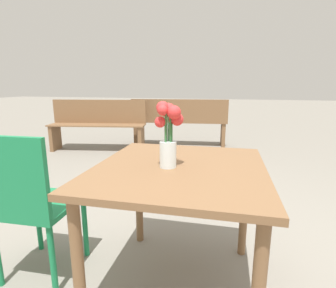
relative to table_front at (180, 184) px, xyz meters
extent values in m
plane|color=gray|center=(0.00, 0.00, -0.61)|extent=(40.00, 40.00, 0.00)
cube|color=brown|center=(0.00, 0.00, 0.08)|extent=(0.86, 0.93, 0.03)
cylinder|color=brown|center=(-0.34, -0.40, -0.27)|extent=(0.05, 0.05, 0.67)
cylinder|color=brown|center=(-0.37, 0.37, -0.27)|extent=(0.05, 0.05, 0.67)
cylinder|color=brown|center=(0.34, 0.40, -0.27)|extent=(0.05, 0.05, 0.67)
cylinder|color=silver|center=(-0.05, -0.03, 0.16)|extent=(0.08, 0.08, 0.13)
cylinder|color=silver|center=(-0.05, -0.03, 0.14)|extent=(0.07, 0.07, 0.07)
cylinder|color=#337038|center=(-0.03, -0.03, 0.21)|extent=(0.01, 0.01, 0.21)
sphere|color=red|center=(-0.01, -0.02, 0.33)|extent=(0.06, 0.06, 0.06)
cylinder|color=#337038|center=(-0.05, -0.02, 0.21)|extent=(0.01, 0.01, 0.21)
sphere|color=red|center=(-0.03, 0.00, 0.33)|extent=(0.05, 0.05, 0.05)
cylinder|color=#337038|center=(-0.05, -0.02, 0.23)|extent=(0.01, 0.01, 0.24)
sphere|color=red|center=(-0.06, 0.01, 0.37)|extent=(0.07, 0.07, 0.07)
cylinder|color=#337038|center=(-0.06, -0.02, 0.24)|extent=(0.01, 0.01, 0.26)
sphere|color=red|center=(-0.08, -0.01, 0.38)|extent=(0.06, 0.06, 0.06)
cylinder|color=#337038|center=(-0.06, -0.04, 0.21)|extent=(0.01, 0.01, 0.20)
sphere|color=red|center=(-0.08, -0.05, 0.32)|extent=(0.05, 0.05, 0.05)
cylinder|color=#337038|center=(-0.06, -0.05, 0.23)|extent=(0.01, 0.01, 0.26)
sphere|color=red|center=(-0.07, -0.07, 0.38)|extent=(0.05, 0.05, 0.05)
cylinder|color=#337038|center=(-0.04, -0.04, 0.23)|extent=(0.01, 0.01, 0.24)
sphere|color=red|center=(-0.02, -0.06, 0.37)|extent=(0.06, 0.06, 0.06)
cube|color=#197A47|center=(-0.81, -0.06, -0.18)|extent=(0.43, 0.43, 0.03)
cube|color=#197A47|center=(-0.79, -0.24, 0.04)|extent=(0.40, 0.06, 0.42)
cylinder|color=#197A47|center=(-0.99, 0.10, -0.40)|extent=(0.03, 0.03, 0.41)
cylinder|color=#197A47|center=(-0.65, 0.12, -0.40)|extent=(0.03, 0.03, 0.41)
cylinder|color=#197A47|center=(-0.62, -0.22, -0.40)|extent=(0.03, 0.03, 0.41)
cube|color=brown|center=(-2.01, 2.68, -0.17)|extent=(1.65, 0.66, 0.02)
cube|color=brown|center=(-2.04, 2.84, 0.04)|extent=(1.59, 0.34, 0.40)
cube|color=brown|center=(-1.28, 2.82, -0.39)|extent=(0.12, 0.33, 0.43)
cube|color=brown|center=(-2.74, 2.54, -0.39)|extent=(0.12, 0.33, 0.43)
cube|color=brown|center=(-0.77, 3.47, -0.17)|extent=(1.75, 0.59, 0.02)
cube|color=brown|center=(-0.75, 3.31, 0.04)|extent=(1.70, 0.27, 0.40)
cube|color=brown|center=(-1.56, 3.36, -0.39)|extent=(0.10, 0.33, 0.43)
cube|color=brown|center=(0.02, 3.58, -0.39)|extent=(0.10, 0.33, 0.43)
camera|label=1|loc=(0.27, -1.22, 0.49)|focal=28.00mm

